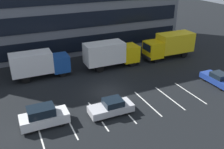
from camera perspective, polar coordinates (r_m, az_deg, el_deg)
The scene contains 8 objects.
ground_plane at distance 28.79m, azimuth -0.96°, elevation -3.96°, with size 120.00×120.00×0.00m, color black.
lot_markings at distance 25.66m, azimuth 2.63°, elevation -7.86°, with size 16.94×5.40×0.01m.
box_truck_blue at distance 32.87m, azimuth -16.19°, elevation 2.44°, with size 7.30×2.42×3.39m.
box_truck_yellow at distance 34.68m, azimuth -0.25°, elevation 4.85°, with size 7.81×2.59×3.62m.
box_truck_yellow_all at distance 39.29m, azimuth 12.91°, elevation 6.67°, with size 7.94×2.63×3.68m.
sedan_navy at distance 32.81m, azimuth 22.83°, elevation -0.89°, with size 1.76×4.21×1.51m.
suv_white at distance 23.69m, azimuth -15.27°, elevation -9.17°, with size 4.31×1.83×1.95m.
sedan_silver at distance 24.58m, azimuth -0.14°, elevation -7.42°, with size 4.33×1.81×1.55m.
Camera 1 is at (-9.94, -23.24, 13.78)m, focal length 40.34 mm.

